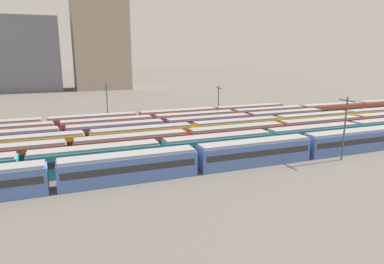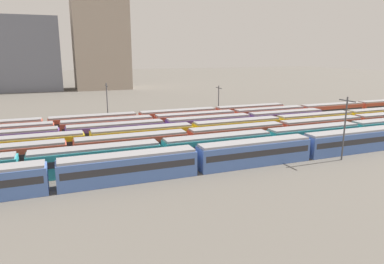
% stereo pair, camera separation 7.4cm
% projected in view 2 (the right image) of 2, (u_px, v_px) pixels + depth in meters
% --- Properties ---
extents(ground_plane, '(600.00, 600.00, 0.00)m').
position_uv_depth(ground_plane, '(7.00, 161.00, 54.26)').
color(ground_plane, '#666059').
extents(train_track_0, '(112.50, 3.06, 3.75)m').
position_uv_depth(train_track_0, '(306.00, 146.00, 55.46)').
color(train_track_0, '#4C70BC').
rests_on(train_track_0, ground_plane).
extents(train_track_1, '(112.50, 3.06, 3.75)m').
position_uv_depth(train_track_1, '(268.00, 141.00, 58.90)').
color(train_track_1, teal).
rests_on(train_track_1, ground_plane).
extents(train_track_2, '(112.50, 3.06, 3.75)m').
position_uv_depth(train_track_2, '(281.00, 132.00, 65.81)').
color(train_track_2, '#BC4C38').
rests_on(train_track_2, ground_plane).
extents(train_track_3, '(112.50, 3.06, 3.75)m').
position_uv_depth(train_track_3, '(278.00, 125.00, 71.58)').
color(train_track_3, yellow).
rests_on(train_track_3, ground_plane).
extents(train_track_4, '(74.70, 3.06, 3.75)m').
position_uv_depth(train_track_4, '(165.00, 129.00, 68.27)').
color(train_track_4, '#6B429E').
rests_on(train_track_4, ground_plane).
extents(train_track_5, '(112.50, 3.06, 3.75)m').
position_uv_depth(train_track_5, '(234.00, 118.00, 79.39)').
color(train_track_5, '#BC4C38').
rests_on(train_track_5, ground_plane).
extents(train_track_6, '(74.70, 3.06, 3.75)m').
position_uv_depth(train_track_6, '(138.00, 120.00, 76.65)').
color(train_track_6, '#BC4C38').
rests_on(train_track_6, ground_plane).
extents(catenary_pole_1, '(0.24, 3.20, 8.62)m').
position_uv_depth(catenary_pole_1, '(219.00, 101.00, 86.17)').
color(catenary_pole_1, '#4C4C51').
rests_on(catenary_pole_1, ground_plane).
extents(catenary_pole_2, '(0.24, 3.20, 9.98)m').
position_uv_depth(catenary_pole_2, '(345.00, 125.00, 53.54)').
color(catenary_pole_2, '#4C4C51').
rests_on(catenary_pole_2, ground_plane).
extents(catenary_pole_3, '(0.24, 3.20, 10.08)m').
position_uv_depth(catenary_pole_3, '(107.00, 103.00, 76.47)').
color(catenary_pole_3, '#4C4C51').
rests_on(catenary_pole_3, ground_plane).
extents(distant_building_2, '(26.50, 13.64, 31.55)m').
position_uv_depth(distant_building_2, '(28.00, 54.00, 149.26)').
color(distant_building_2, slate).
rests_on(distant_building_2, ground_plane).
extents(distant_building_3, '(24.22, 19.36, 49.77)m').
position_uv_depth(distant_building_3, '(100.00, 34.00, 158.19)').
color(distant_building_3, '#A89989').
rests_on(distant_building_3, ground_plane).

